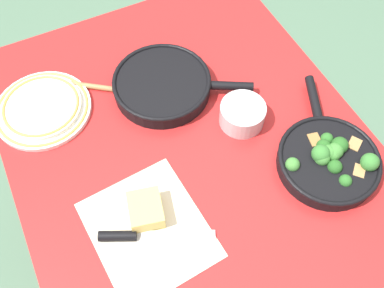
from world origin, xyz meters
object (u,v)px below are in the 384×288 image
Objects in this scene: cheese_block at (146,210)px; dinner_plate_stack at (42,108)px; wooden_spoon at (112,89)px; grater_knife at (140,236)px; skillet_broccoli at (329,159)px; prep_bowl_steel at (242,114)px; skillet_eggs at (163,85)px.

dinner_plate_stack is (-0.40, -0.13, -0.01)m from cheese_block.
wooden_spoon is 1.24× the size of grater_knife.
skillet_broccoli is 0.24m from prep_bowl_steel.
grater_knife is 0.06m from cheese_block.
dinner_plate_stack reaches higher than wooden_spoon.
wooden_spoon is at bearing -176.60° from skillet_eggs.
skillet_eggs is at bearing 84.19° from grater_knife.
dinner_plate_stack is at bearing -161.27° from cheese_block.
skillet_broccoli is 0.60m from wooden_spoon.
cheese_block is at bearing 77.45° from grater_knife.
grater_knife is 0.45m from dinner_plate_stack.
grater_knife is (-0.03, -0.49, -0.02)m from skillet_broccoli.
skillet_eggs is at bearing 58.43° from skillet_broccoli.
prep_bowl_steel reaches higher than dinner_plate_stack.
skillet_broccoli is at bearing -26.90° from skillet_eggs.
wooden_spoon is 2.60× the size of prep_bowl_steel.
skillet_broccoli is at bearing -13.20° from wooden_spoon.
grater_knife reaches higher than wooden_spoon.
prep_bowl_steel is (0.19, 0.14, 0.01)m from skillet_eggs.
skillet_eggs is 0.37m from cheese_block.
dinner_plate_stack is at bearing -119.62° from prep_bowl_steel.
grater_knife is 2.40× the size of cheese_block.
prep_bowl_steel reaches higher than grater_knife.
skillet_broccoli is 1.49× the size of grater_knife.
skillet_eggs reaches higher than wooden_spoon.
skillet_broccoli is 1.43× the size of dinner_plate_stack.
dinner_plate_stack is 2.18× the size of prep_bowl_steel.
cheese_block is at bearing -67.86° from prep_bowl_steel.
wooden_spoon is at bearing 84.88° from dinner_plate_stack.
grater_knife is at bearing -92.41° from skillet_eggs.
wooden_spoon is 0.37m from prep_bowl_steel.
grater_knife is 0.41m from prep_bowl_steel.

